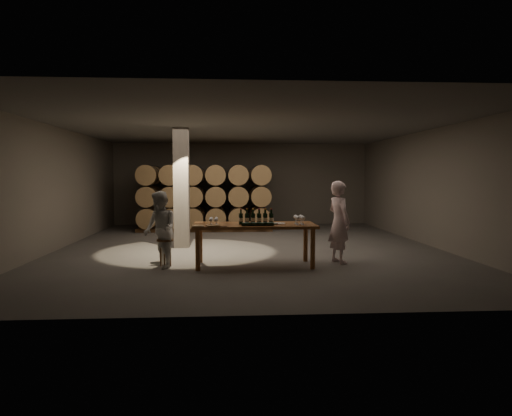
{
  "coord_description": "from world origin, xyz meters",
  "views": [
    {
      "loc": [
        -0.59,
        -12.15,
        1.92
      ],
      "look_at": [
        0.17,
        -0.48,
        1.1
      ],
      "focal_mm": 32.0,
      "sensor_mm": 36.0,
      "label": 1
    }
  ],
  "objects": [
    {
      "name": "glass_cluster_right",
      "position": [
        0.95,
        -2.6,
        1.04
      ],
      "size": [
        0.2,
        0.42,
        0.19
      ],
      "color": "silver",
      "rests_on": "tasting_table"
    },
    {
      "name": "notebook_near",
      "position": [
        -0.87,
        -2.95,
        0.92
      ],
      "size": [
        0.3,
        0.26,
        0.03
      ],
      "primitive_type": "cube",
      "rotation": [
        0.0,
        0.0,
        0.25
      ],
      "color": "brown",
      "rests_on": "tasting_table"
    },
    {
      "name": "barrel_stack_back",
      "position": [
        -1.35,
        5.2,
        1.2
      ],
      "size": [
        4.7,
        0.95,
        2.31
      ],
      "color": "#52321C",
      "rests_on": "ground"
    },
    {
      "name": "person_woman",
      "position": [
        -1.98,
        -2.59,
        0.81
      ],
      "size": [
        0.93,
        0.99,
        1.61
      ],
      "primitive_type": "imported",
      "rotation": [
        0.0,
        0.0,
        -1.02
      ],
      "color": "silver",
      "rests_on": "ground"
    },
    {
      "name": "barrel_stack_front",
      "position": [
        -1.35,
        3.8,
        1.2
      ],
      "size": [
        4.7,
        0.95,
        2.31
      ],
      "color": "#52321C",
      "rests_on": "ground"
    },
    {
      "name": "pen",
      "position": [
        -0.66,
        -2.95,
        0.91
      ],
      "size": [
        0.15,
        0.04,
        0.01
      ],
      "primitive_type": "cylinder",
      "rotation": [
        0.0,
        1.57,
        -0.22
      ],
      "color": "black",
      "rests_on": "tasting_table"
    },
    {
      "name": "person_man",
      "position": [
        1.89,
        -2.28,
        0.91
      ],
      "size": [
        0.64,
        0.77,
        1.82
      ],
      "primitive_type": "imported",
      "rotation": [
        0.0,
        0.0,
        1.93
      ],
      "color": "white",
      "rests_on": "ground"
    },
    {
      "name": "tasting_table",
      "position": [
        0.0,
        -2.5,
        0.8
      ],
      "size": [
        2.6,
        1.1,
        0.9
      ],
      "color": "brown",
      "rests_on": "ground"
    },
    {
      "name": "bottle_cluster",
      "position": [
        0.04,
        -2.5,
        1.02
      ],
      "size": [
        0.73,
        0.23,
        0.34
      ],
      "color": "black",
      "rests_on": "tasting_table"
    },
    {
      "name": "room",
      "position": [
        -1.8,
        0.2,
        1.6
      ],
      "size": [
        12.0,
        12.0,
        12.0
      ],
      "color": "#53504E",
      "rests_on": "ground"
    },
    {
      "name": "lying_bottles",
      "position": [
        0.05,
        -2.88,
        0.94
      ],
      "size": [
        0.75,
        0.08,
        0.08
      ],
      "color": "black",
      "rests_on": "tasting_table"
    },
    {
      "name": "notebook_corner",
      "position": [
        -1.17,
        -2.94,
        0.91
      ],
      "size": [
        0.26,
        0.31,
        0.02
      ],
      "primitive_type": "cube",
      "rotation": [
        0.0,
        0.0,
        0.14
      ],
      "color": "brown",
      "rests_on": "tasting_table"
    },
    {
      "name": "plate",
      "position": [
        0.52,
        -2.51,
        0.91
      ],
      "size": [
        0.27,
        0.27,
        0.02
      ],
      "primitive_type": "cylinder",
      "color": "white",
      "rests_on": "tasting_table"
    },
    {
      "name": "stool",
      "position": [
        -1.9,
        -2.48,
        0.48
      ],
      "size": [
        0.35,
        0.35,
        0.59
      ],
      "rotation": [
        0.0,
        0.0,
        0.02
      ],
      "color": "#52321C",
      "rests_on": "ground"
    },
    {
      "name": "glass_cluster_left",
      "position": [
        -0.86,
        -2.63,
        1.01
      ],
      "size": [
        0.19,
        0.41,
        0.15
      ],
      "color": "silver",
      "rests_on": "tasting_table"
    }
  ]
}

